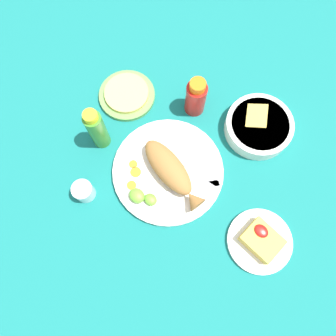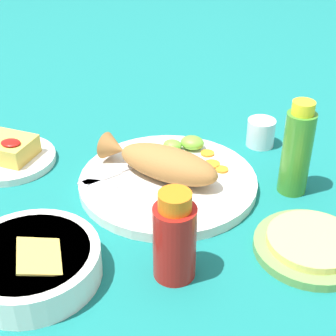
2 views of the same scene
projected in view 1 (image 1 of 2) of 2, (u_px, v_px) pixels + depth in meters
The scene contains 18 objects.
ground_plane at pixel (168, 172), 0.93m from camera, with size 4.00×4.00×0.00m, color #146B66.
main_plate at pixel (168, 171), 0.93m from camera, with size 0.31×0.31×0.02m, color silver.
fried_fish at pixel (171, 171), 0.89m from camera, with size 0.23×0.10×0.06m.
fork_near at pixel (197, 172), 0.91m from camera, with size 0.18×0.05×0.00m.
fork_far at pixel (191, 188), 0.90m from camera, with size 0.11×0.16×0.00m.
carrot_slice_near at pixel (136, 172), 0.91m from camera, with size 0.03×0.03×0.00m, color orange.
carrot_slice_mid at pixel (133, 164), 0.92m from camera, with size 0.02×0.02×0.00m, color orange.
carrot_slice_far at pixel (132, 185), 0.90m from camera, with size 0.03×0.03×0.00m, color orange.
lime_wedge_main at pixel (137, 196), 0.88m from camera, with size 0.05×0.04×0.03m, color #6BB233.
lime_wedge_side at pixel (151, 200), 0.88m from camera, with size 0.04×0.03×0.02m, color #6BB233.
hot_sauce_bottle_red at pixel (196, 97), 0.93m from camera, with size 0.06×0.06×0.14m.
hot_sauce_bottle_green at pixel (97, 129), 0.89m from camera, with size 0.05×0.05×0.17m.
salt_cup at pixel (84, 192), 0.89m from camera, with size 0.06×0.06×0.05m.
side_plate_fries at pixel (259, 241), 0.87m from camera, with size 0.17×0.17×0.01m, color silver.
fries_pile at pixel (262, 240), 0.85m from camera, with size 0.09×0.08×0.04m.
guacamole_bowl at pixel (259, 126), 0.95m from camera, with size 0.19×0.19×0.06m.
tortilla_plate at pixel (127, 95), 1.00m from camera, with size 0.17×0.17×0.01m, color #6B9E4C.
tortilla_stack at pixel (127, 93), 0.99m from camera, with size 0.13×0.13×0.01m, color #E0C666.
Camera 1 is at (-0.19, 0.19, 0.90)m, focal length 35.00 mm.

